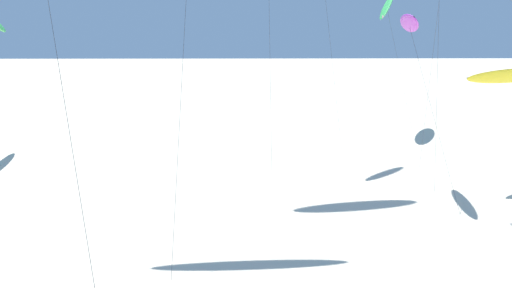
{
  "coord_description": "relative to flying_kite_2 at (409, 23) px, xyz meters",
  "views": [
    {
      "loc": [
        1.19,
        1.77,
        9.6
      ],
      "look_at": [
        1.47,
        21.71,
        5.48
      ],
      "focal_mm": 42.87,
      "sensor_mm": 36.0,
      "label": 1
    }
  ],
  "objects": [
    {
      "name": "flying_kite_2",
      "position": [
        0.0,
        0.0,
        0.0
      ],
      "size": [
        2.08,
        9.82,
        10.16
      ],
      "color": "purple",
      "rests_on": "ground"
    },
    {
      "name": "flying_kite_7",
      "position": [
        3.03,
        19.53,
        1.34
      ],
      "size": [
        3.55,
        10.85,
        12.33
      ],
      "color": "green",
      "rests_on": "ground"
    }
  ]
}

